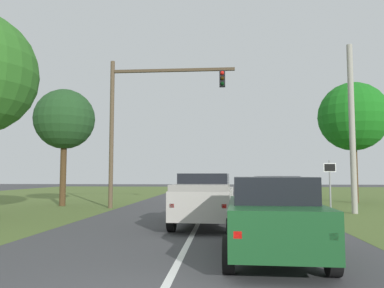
# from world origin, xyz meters

# --- Properties ---
(ground_plane) EXTENTS (120.00, 120.00, 0.00)m
(ground_plane) POSITION_xyz_m (0.00, 9.20, 0.00)
(ground_plane) COLOR #424244
(red_suv_near) EXTENTS (2.24, 4.55, 1.80)m
(red_suv_near) POSITION_xyz_m (2.05, 3.29, 0.96)
(red_suv_near) COLOR #194C23
(red_suv_near) RESTS_ON ground_plane
(pickup_truck_lead) EXTENTS (2.34, 5.13, 1.90)m
(pickup_truck_lead) POSITION_xyz_m (0.30, 8.47, 0.99)
(pickup_truck_lead) COLOR #B7B2A8
(pickup_truck_lead) RESTS_ON ground_plane
(traffic_light) EXTENTS (7.07, 0.40, 8.33)m
(traffic_light) POSITION_xyz_m (-3.59, 15.57, 5.43)
(traffic_light) COLOR brown
(traffic_light) RESTS_ON ground_plane
(keep_moving_sign) EXTENTS (0.60, 0.09, 2.56)m
(keep_moving_sign) POSITION_xyz_m (6.21, 13.95, 1.63)
(keep_moving_sign) COLOR gray
(keep_moving_sign) RESTS_ON ground_plane
(oak_tree_right) EXTENTS (4.61, 4.61, 8.07)m
(oak_tree_right) POSITION_xyz_m (9.72, 20.89, 5.75)
(oak_tree_right) COLOR #4C351E
(oak_tree_right) RESTS_ON ground_plane
(crossing_suv_far) EXTENTS (4.46, 2.22, 1.77)m
(crossing_suv_far) POSITION_xyz_m (4.17, 19.33, 0.93)
(crossing_suv_far) COLOR silver
(crossing_suv_far) RESTS_ON ground_plane
(utility_pole_right) EXTENTS (0.28, 0.28, 8.26)m
(utility_pole_right) POSITION_xyz_m (7.22, 13.55, 4.13)
(utility_pole_right) COLOR #9E998E
(utility_pole_right) RESTS_ON ground_plane
(extra_tree_1) EXTENTS (3.62, 3.62, 7.03)m
(extra_tree_1) POSITION_xyz_m (-8.61, 16.83, 5.19)
(extra_tree_1) COLOR #4C351E
(extra_tree_1) RESTS_ON ground_plane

